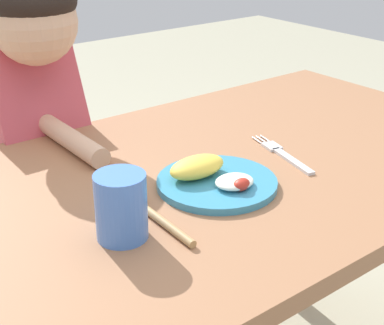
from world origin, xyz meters
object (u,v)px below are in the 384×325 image
Objects in this scene: plate at (213,179)px; drinking_cup at (121,207)px; spoon at (144,207)px; fork at (283,154)px; person at (40,183)px.

drinking_cup is at bearing -167.83° from plate.
spoon is 0.09m from drinking_cup.
person is (-0.31, 0.47, -0.16)m from fork.
drinking_cup is (-0.07, -0.04, 0.04)m from spoon.
person is (-0.12, 0.49, -0.17)m from plate.
spoon is 0.19× the size of person.
drinking_cup is (-0.41, -0.06, 0.05)m from fork.
fork is 0.34m from spoon.
person is at bearing 103.74° from plate.
plate is 0.22m from drinking_cup.
plate is at bearing 103.74° from person.
plate is 0.19m from fork.
person reaches higher than spoon.
plate is at bearing -87.19° from spoon.
person is at bearing 46.90° from fork.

